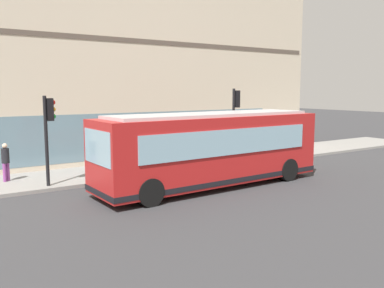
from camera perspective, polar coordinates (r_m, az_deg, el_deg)
The scene contains 11 objects.
ground at distance 17.78m, azimuth 4.18°, elevation -5.51°, with size 120.00×120.00×0.00m, color #38383A.
sidewalk_curb at distance 21.45m, azimuth -3.24°, elevation -3.05°, with size 3.87×40.00×0.15m, color gray.
building_corner at distance 25.94m, azimuth -9.44°, elevation 11.80°, with size 6.90×23.83×11.99m.
city_bus_nearside at distance 17.01m, azimuth 2.73°, elevation -0.77°, with size 2.87×10.12×3.07m.
traffic_light_near_corner at distance 21.97m, azimuth 6.05°, elevation 4.57°, with size 0.32×0.49×3.93m.
traffic_light_down_block at distance 17.35m, azimuth -19.29°, elevation 2.74°, with size 0.32×0.49×3.63m.
fire_hydrant at distance 25.50m, azimuth 5.33°, elevation -0.39°, with size 0.35×0.35×0.74m.
pedestrian_near_building_entrance at distance 20.75m, azimuth -5.29°, elevation -0.42°, with size 0.32×0.32×1.74m.
pedestrian_by_light_pole at distance 19.64m, azimuth -4.68°, elevation -1.04°, with size 0.32×0.32×1.64m.
pedestrian_near_hydrant at distance 19.03m, azimuth -24.51°, elevation -2.00°, with size 0.32×0.32×1.63m.
pedestrian_walking_along_curb at distance 25.20m, azimuth 7.20°, elevation 0.78°, with size 0.32×0.32×1.62m.
Camera 1 is at (-13.70, 10.61, 4.00)m, focal length 38.35 mm.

